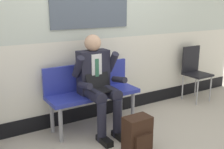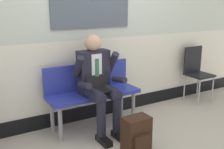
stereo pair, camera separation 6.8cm
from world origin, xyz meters
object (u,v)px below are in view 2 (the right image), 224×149
object	(u,v)px
person_seated	(98,82)
folding_chair	(196,69)
backpack	(137,135)
bench_with_person	(91,89)

from	to	relation	value
person_seated	folding_chair	size ratio (longest dim) A/B	1.36
backpack	folding_chair	bearing A→B (deg)	25.38
bench_with_person	folding_chair	size ratio (longest dim) A/B	1.33
person_seated	folding_chair	xyz separation A→B (m)	(1.96, 0.20, -0.12)
folding_chair	backpack	bearing A→B (deg)	-154.62
bench_with_person	person_seated	bearing A→B (deg)	-90.00
person_seated	backpack	world-z (taller)	person_seated
bench_with_person	backpack	distance (m)	0.93
backpack	folding_chair	size ratio (longest dim) A/B	0.45
person_seated	bench_with_person	bearing A→B (deg)	90.00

